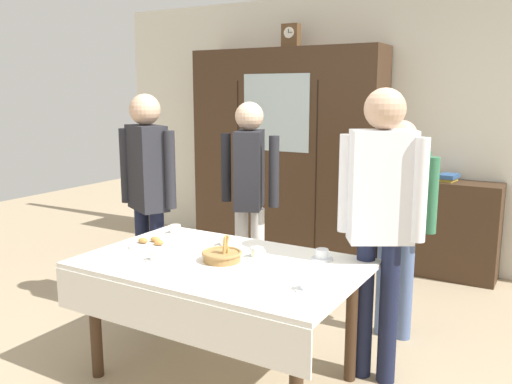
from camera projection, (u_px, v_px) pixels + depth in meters
The scene contains 21 objects.
ground_plane at pixel (240, 363), 3.47m from camera, with size 12.00×12.00×0.00m, color tan.
back_wall at pixel (378, 129), 5.46m from camera, with size 6.40×0.10×2.70m, color silver.
dining_table at pixel (219, 279), 3.15m from camera, with size 1.64×1.03×0.75m.
wall_cabinet at pixel (286, 153), 5.71m from camera, with size 2.08×0.46×2.16m.
mantel_clock at pixel (291, 36), 5.46m from camera, with size 0.18×0.11×0.24m.
bookshelf_low at pixel (445, 229), 5.04m from camera, with size 0.96×0.35×0.91m.
book_stack at pixel (448, 177), 4.95m from camera, with size 0.17×0.23×0.07m.
tea_cup_back_edge at pixel (308, 285), 2.69m from camera, with size 0.13×0.13×0.06m.
tea_cup_mid_left at pixel (156, 256), 3.16m from camera, with size 0.13×0.13×0.06m.
tea_cup_far_right at pixel (226, 242), 3.46m from camera, with size 0.13×0.13×0.06m.
tea_cup_center at pixel (322, 255), 3.19m from camera, with size 0.13×0.13×0.06m.
tea_cup_near_right at pixel (257, 253), 3.22m from camera, with size 0.13×0.13×0.06m.
tea_cup_mid_right at pixel (175, 230), 3.76m from camera, with size 0.13×0.13×0.06m.
bread_basket at pixel (222, 255), 3.15m from camera, with size 0.24×0.24×0.16m.
pastry_plate at pixel (151, 244), 3.47m from camera, with size 0.28×0.28×0.05m.
spoon_mid_right at pixel (169, 272), 2.96m from camera, with size 0.12×0.02×0.01m.
spoon_front_edge at pixel (214, 280), 2.83m from camera, with size 0.12×0.02×0.01m.
person_behind_table_right at pixel (398, 209), 3.69m from camera, with size 0.52×0.41×1.54m.
person_behind_table_left at pixel (381, 206), 3.10m from camera, with size 0.52×0.35×1.75m.
person_by_cabinet at pixel (249, 184), 4.24m from camera, with size 0.52×0.41×1.65m.
person_beside_shelf at pixel (148, 183), 4.04m from camera, with size 0.52×0.34×1.71m.
Camera 1 is at (1.71, -2.71, 1.74)m, focal length 37.65 mm.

